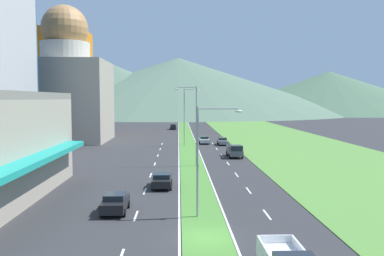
% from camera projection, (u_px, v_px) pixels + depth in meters
% --- Properties ---
extents(ground_plane, '(600.00, 600.00, 0.00)m').
position_uv_depth(ground_plane, '(206.00, 238.00, 26.60)').
color(ground_plane, '#2D2D30').
extents(grass_median, '(3.20, 240.00, 0.06)m').
position_uv_depth(grass_median, '(187.00, 142.00, 86.42)').
color(grass_median, '#477F33').
rests_on(grass_median, ground_plane).
extents(grass_verge_right, '(24.00, 240.00, 0.06)m').
position_uv_depth(grass_verge_right, '(284.00, 141.00, 87.09)').
color(grass_verge_right, '#518438').
rests_on(grass_verge_right, ground_plane).
extents(lane_dash_left_3, '(0.16, 2.80, 0.01)m').
position_uv_depth(lane_dash_left_3, '(136.00, 216.00, 31.74)').
color(lane_dash_left_3, silver).
rests_on(lane_dash_left_3, ground_plane).
extents(lane_dash_left_4, '(0.16, 2.80, 0.01)m').
position_uv_depth(lane_dash_left_4, '(145.00, 191.00, 40.16)').
color(lane_dash_left_4, silver).
rests_on(lane_dash_left_4, ground_plane).
extents(lane_dash_left_5, '(0.16, 2.80, 0.01)m').
position_uv_depth(lane_dash_left_5, '(151.00, 175.00, 48.57)').
color(lane_dash_left_5, silver).
rests_on(lane_dash_left_5, ground_plane).
extents(lane_dash_left_6, '(0.16, 2.80, 0.01)m').
position_uv_depth(lane_dash_left_6, '(155.00, 164.00, 56.99)').
color(lane_dash_left_6, silver).
rests_on(lane_dash_left_6, ground_plane).
extents(lane_dash_left_7, '(0.16, 2.80, 0.01)m').
position_uv_depth(lane_dash_left_7, '(158.00, 156.00, 65.40)').
color(lane_dash_left_7, silver).
rests_on(lane_dash_left_7, ground_plane).
extents(lane_dash_left_8, '(0.16, 2.80, 0.01)m').
position_uv_depth(lane_dash_left_8, '(160.00, 149.00, 73.81)').
color(lane_dash_left_8, silver).
rests_on(lane_dash_left_8, ground_plane).
extents(lane_dash_left_9, '(0.16, 2.80, 0.01)m').
position_uv_depth(lane_dash_left_9, '(162.00, 144.00, 82.23)').
color(lane_dash_left_9, silver).
rests_on(lane_dash_left_9, ground_plane).
extents(lane_dash_right_2, '(0.16, 2.80, 0.01)m').
position_uv_depth(lane_dash_right_2, '(298.00, 256.00, 23.66)').
color(lane_dash_right_2, silver).
rests_on(lane_dash_right_2, ground_plane).
extents(lane_dash_right_3, '(0.16, 2.80, 0.01)m').
position_uv_depth(lane_dash_right_3, '(267.00, 214.00, 32.07)').
color(lane_dash_right_3, silver).
rests_on(lane_dash_right_3, ground_plane).
extents(lane_dash_right_4, '(0.16, 2.80, 0.01)m').
position_uv_depth(lane_dash_right_4, '(249.00, 190.00, 40.49)').
color(lane_dash_right_4, silver).
rests_on(lane_dash_right_4, ground_plane).
extents(lane_dash_right_5, '(0.16, 2.80, 0.01)m').
position_uv_depth(lane_dash_right_5, '(237.00, 175.00, 48.90)').
color(lane_dash_right_5, silver).
rests_on(lane_dash_right_5, ground_plane).
extents(lane_dash_right_6, '(0.16, 2.80, 0.01)m').
position_uv_depth(lane_dash_right_6, '(228.00, 164.00, 57.32)').
color(lane_dash_right_6, silver).
rests_on(lane_dash_right_6, ground_plane).
extents(lane_dash_right_7, '(0.16, 2.80, 0.01)m').
position_uv_depth(lane_dash_right_7, '(222.00, 155.00, 65.73)').
color(lane_dash_right_7, silver).
rests_on(lane_dash_right_7, ground_plane).
extents(lane_dash_right_8, '(0.16, 2.80, 0.01)m').
position_uv_depth(lane_dash_right_8, '(217.00, 149.00, 74.15)').
color(lane_dash_right_8, silver).
rests_on(lane_dash_right_8, ground_plane).
extents(lane_dash_right_9, '(0.16, 2.80, 0.01)m').
position_uv_depth(lane_dash_right_9, '(213.00, 144.00, 82.56)').
color(lane_dash_right_9, silver).
rests_on(lane_dash_right_9, ground_plane).
extents(edge_line_median_left, '(0.16, 240.00, 0.01)m').
position_uv_depth(edge_line_median_left, '(179.00, 142.00, 86.36)').
color(edge_line_median_left, silver).
rests_on(edge_line_median_left, ground_plane).
extents(edge_line_median_right, '(0.16, 240.00, 0.01)m').
position_uv_depth(edge_line_median_right, '(195.00, 142.00, 86.48)').
color(edge_line_median_right, silver).
rests_on(edge_line_median_right, ground_plane).
extents(domed_building, '(17.49, 17.49, 28.55)m').
position_uv_depth(domed_building, '(66.00, 88.00, 86.94)').
color(domed_building, '#9E9384').
rests_on(domed_building, ground_plane).
extents(midrise_colored, '(14.25, 14.25, 26.25)m').
position_uv_depth(midrise_colored, '(59.00, 83.00, 104.56)').
color(midrise_colored, orange).
rests_on(midrise_colored, ground_plane).
extents(hill_far_left, '(150.38, 150.38, 29.84)m').
position_uv_depth(hill_far_left, '(112.00, 89.00, 249.53)').
color(hill_far_left, '#516B56').
rests_on(hill_far_left, ground_plane).
extents(hill_far_center, '(213.32, 213.32, 35.04)m').
position_uv_depth(hill_far_center, '(178.00, 85.00, 262.91)').
color(hill_far_center, '#516B56').
rests_on(hill_far_center, ground_plane).
extents(hill_far_right, '(154.48, 154.48, 27.05)m').
position_uv_depth(hill_far_right, '(329.00, 92.00, 271.19)').
color(hill_far_right, '#47664C').
rests_on(hill_far_right, ground_plane).
extents(street_lamp_near, '(3.48, 0.40, 8.43)m').
position_uv_depth(street_lamp_near, '(203.00, 153.00, 31.03)').
color(street_lamp_near, '#99999E').
rests_on(street_lamp_near, ground_plane).
extents(street_lamp_mid, '(2.98, 0.40, 10.69)m').
position_uv_depth(street_lamp_mid, '(194.00, 121.00, 54.63)').
color(street_lamp_mid, '#99999E').
rests_on(street_lamp_mid, ground_plane).
extents(street_lamp_far, '(3.04, 0.41, 10.94)m').
position_uv_depth(street_lamp_far, '(186.00, 114.00, 78.26)').
color(street_lamp_far, '#99999E').
rests_on(street_lamp_far, ground_plane).
extents(car_0, '(1.91, 4.55, 1.43)m').
position_uv_depth(car_0, '(223.00, 141.00, 80.42)').
color(car_0, slate).
rests_on(car_0, ground_plane).
extents(car_2, '(1.98, 4.20, 1.55)m').
position_uv_depth(car_2, '(115.00, 203.00, 32.63)').
color(car_2, black).
rests_on(car_2, ground_plane).
extents(car_3, '(1.98, 4.34, 1.47)m').
position_uv_depth(car_3, '(204.00, 140.00, 82.60)').
color(car_3, '#B2B2B7').
rests_on(car_3, ground_plane).
extents(car_4, '(1.87, 4.45, 1.55)m').
position_uv_depth(car_4, '(173.00, 127.00, 121.13)').
color(car_4, black).
rests_on(car_4, ground_plane).
extents(car_5, '(2.04, 4.45, 1.48)m').
position_uv_depth(car_5, '(162.00, 180.00, 41.80)').
color(car_5, black).
rests_on(car_5, ground_plane).
extents(pickup_truck_1, '(2.18, 5.40, 2.00)m').
position_uv_depth(pickup_truck_1, '(235.00, 151.00, 63.39)').
color(pickup_truck_1, '#515459').
rests_on(pickup_truck_1, ground_plane).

